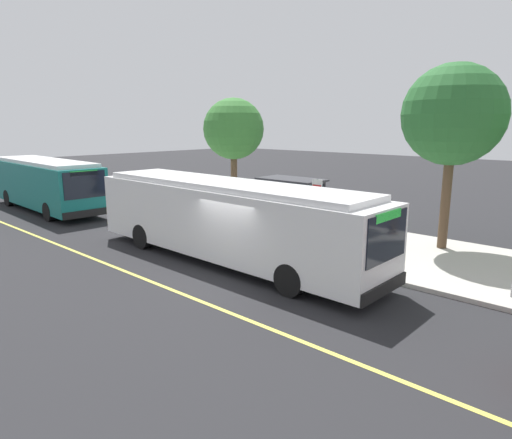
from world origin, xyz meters
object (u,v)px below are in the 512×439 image
(transit_bus_main, at_px, (227,218))
(route_sign_post, at_px, (317,205))
(waiting_bench, at_px, (293,223))
(pedestrian_commuter, at_px, (268,211))
(transit_bus_second, at_px, (46,183))

(transit_bus_main, relative_size, route_sign_post, 4.50)
(waiting_bench, xyz_separation_m, pedestrian_commuter, (-0.97, -0.60, 0.48))
(transit_bus_second, bearing_deg, pedestrian_commuter, 16.86)
(transit_bus_second, height_order, pedestrian_commuter, transit_bus_second)
(route_sign_post, xyz_separation_m, pedestrian_commuter, (-3.40, 1.12, -0.84))
(route_sign_post, bearing_deg, transit_bus_main, -124.40)
(transit_bus_main, bearing_deg, route_sign_post, 55.60)
(transit_bus_main, height_order, transit_bus_second, same)
(waiting_bench, distance_m, route_sign_post, 3.25)
(transit_bus_main, xyz_separation_m, pedestrian_commuter, (-1.45, 3.97, -0.50))
(route_sign_post, bearing_deg, pedestrian_commuter, 161.73)
(waiting_bench, height_order, route_sign_post, route_sign_post)
(route_sign_post, bearing_deg, waiting_bench, 144.67)
(transit_bus_second, xyz_separation_m, pedestrian_commuter, (13.55, 4.11, -0.50))
(transit_bus_main, relative_size, transit_bus_second, 1.20)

